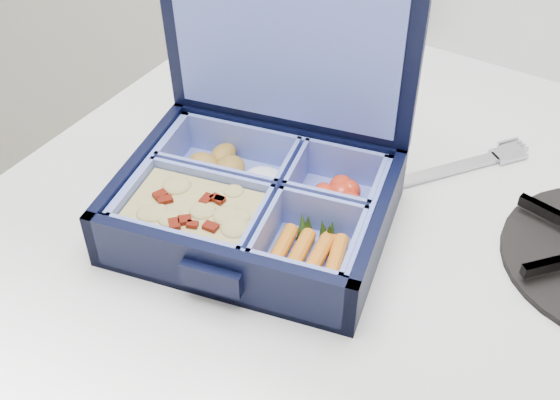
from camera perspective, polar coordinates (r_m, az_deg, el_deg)
The scene contains 3 objects.
bento_box at distance 0.57m, azimuth -2.08°, elevation -0.40°, with size 0.22×0.17×0.05m, color black, non-canonical shape.
burner_grate_rear at distance 0.82m, azimuth 5.35°, elevation 12.34°, with size 0.15×0.15×0.02m, color black.
fork at distance 0.65m, azimuth 11.81°, elevation 1.97°, with size 0.02×0.19×0.01m, color #A4A2AD, non-canonical shape.
Camera 1 is at (0.44, 1.20, 1.41)m, focal length 45.00 mm.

